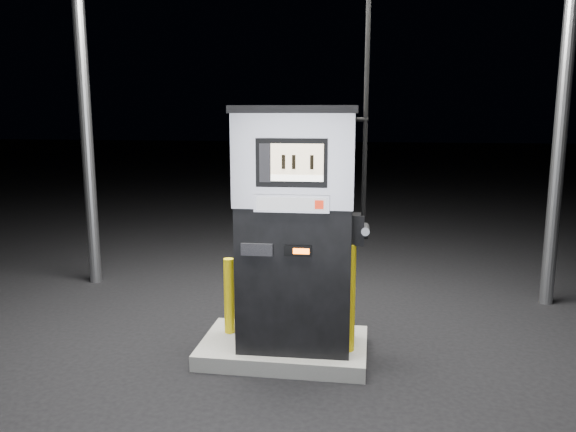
# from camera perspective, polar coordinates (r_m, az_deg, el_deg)

# --- Properties ---
(ground) EXTENTS (80.00, 80.00, 0.00)m
(ground) POSITION_cam_1_polar(r_m,az_deg,el_deg) (5.68, -0.40, -13.92)
(ground) COLOR black
(ground) RESTS_ON ground
(pump_island) EXTENTS (1.60, 1.00, 0.15)m
(pump_island) POSITION_cam_1_polar(r_m,az_deg,el_deg) (5.65, -0.40, -13.23)
(pump_island) COLOR slate
(pump_island) RESTS_ON ground
(fuel_dispenser) EXTENTS (1.24, 0.70, 4.68)m
(fuel_dispenser) POSITION_cam_1_polar(r_m,az_deg,el_deg) (5.18, 0.81, -1.09)
(fuel_dispenser) COLOR black
(fuel_dispenser) RESTS_ON pump_island
(bollard_left) EXTENTS (0.13, 0.13, 0.77)m
(bollard_left) POSITION_cam_1_polar(r_m,az_deg,el_deg) (5.71, -6.00, -8.08)
(bollard_left) COLOR yellow
(bollard_left) RESTS_ON pump_island
(bollard_right) EXTENTS (0.17, 0.17, 1.02)m
(bollard_right) POSITION_cam_1_polar(r_m,az_deg,el_deg) (5.27, 6.11, -8.26)
(bollard_right) COLOR yellow
(bollard_right) RESTS_ON pump_island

